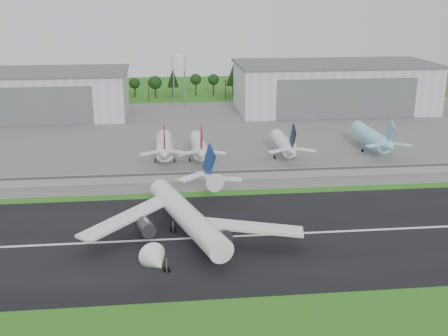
{
  "coord_description": "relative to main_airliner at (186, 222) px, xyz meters",
  "views": [
    {
      "loc": [
        -14.51,
        -119.82,
        59.04
      ],
      "look_at": [
        3.3,
        40.0,
        9.0
      ],
      "focal_mm": 45.0,
      "sensor_mm": 36.0,
      "label": 1
    }
  ],
  "objects": [
    {
      "name": "hangar_east",
      "position": [
        84.52,
        155.33,
        7.73
      ],
      "size": [
        102.0,
        47.0,
        25.2
      ],
      "color": "silver",
      "rests_on": "ground"
    },
    {
      "name": "parked_jet_red_b",
      "position": [
        7.84,
        66.95,
        1.1
      ],
      "size": [
        7.36,
        31.29,
        16.49
      ],
      "color": "white",
      "rests_on": "ground"
    },
    {
      "name": "parked_jet_red_a",
      "position": [
        -4.7,
        67.0,
        1.47
      ],
      "size": [
        7.36,
        31.29,
        16.89
      ],
      "color": "white",
      "rests_on": "ground"
    },
    {
      "name": "hangar_west",
      "position": [
        -70.48,
        155.33,
        6.74
      ],
      "size": [
        97.0,
        44.0,
        23.2
      ],
      "color": "silver",
      "rests_on": "ground"
    },
    {
      "name": "parked_jet_navy",
      "position": [
        39.56,
        66.93,
        1.0
      ],
      "size": [
        7.36,
        31.29,
        16.37
      ],
      "color": "white",
      "rests_on": "ground"
    },
    {
      "name": "ground",
      "position": [
        9.52,
        -9.58,
        -4.89
      ],
      "size": [
        600.0,
        600.0,
        0.0
      ],
      "primitive_type": "plane",
      "color": "#2A6A19",
      "rests_on": "ground"
    },
    {
      "name": "blast_fence",
      "position": [
        9.52,
        45.4,
        -3.09
      ],
      "size": [
        240.0,
        0.61,
        3.5
      ],
      "color": "gray",
      "rests_on": "ground"
    },
    {
      "name": "treeline",
      "position": [
        9.52,
        205.42,
        -4.89
      ],
      "size": [
        320.0,
        16.0,
        22.0
      ],
      "primitive_type": null,
      "color": "black",
      "rests_on": "ground"
    },
    {
      "name": "utility_poles",
      "position": [
        9.52,
        190.42,
        -4.89
      ],
      "size": [
        230.0,
        3.0,
        12.0
      ],
      "primitive_type": null,
      "color": "black",
      "rests_on": "ground"
    },
    {
      "name": "water_tower",
      "position": [
        4.52,
        175.42,
        19.66
      ],
      "size": [
        8.4,
        8.4,
        29.4
      ],
      "color": "#99999E",
      "rests_on": "ground"
    },
    {
      "name": "main_airliner",
      "position": [
        0.0,
        0.0,
        0.0
      ],
      "size": [
        54.69,
        58.01,
        18.17
      ],
      "rotation": [
        0.0,
        0.0,
        3.44
      ],
      "color": "white",
      "rests_on": "runway"
    },
    {
      "name": "apron",
      "position": [
        9.52,
        110.42,
        -4.84
      ],
      "size": [
        320.0,
        150.0,
        0.1
      ],
      "primitive_type": "cube",
      "color": "slate",
      "rests_on": "ground"
    },
    {
      "name": "runway_centerline",
      "position": [
        9.52,
        0.42,
        -4.78
      ],
      "size": [
        220.0,
        1.0,
        0.02
      ],
      "primitive_type": "cube",
      "color": "white",
      "rests_on": "runway"
    },
    {
      "name": "runway",
      "position": [
        9.52,
        0.42,
        -4.84
      ],
      "size": [
        320.0,
        60.0,
        0.1
      ],
      "primitive_type": "cube",
      "color": "black",
      "rests_on": "ground"
    },
    {
      "name": "parked_jet_skyblue",
      "position": [
        75.29,
        71.99,
        1.28
      ],
      "size": [
        7.36,
        37.29,
        16.74
      ],
      "color": "#93DEFF",
      "rests_on": "ground"
    }
  ]
}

